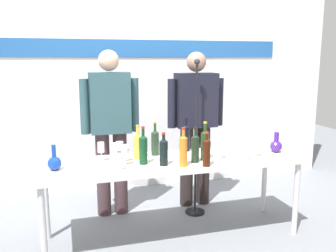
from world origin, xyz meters
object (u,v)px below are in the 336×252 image
Objects in this scene: wine_bottle_3 at (207,151)px; wine_glass_left_0 at (115,149)px; wine_bottle_8 at (155,142)px; presenter_left at (110,123)px; wine_bottle_7 at (183,149)px; decanter_blue_right at (276,145)px; wine_glass_left_3 at (126,150)px; wine_bottle_1 at (138,145)px; wine_glass_right_0 at (237,151)px; display_table at (173,166)px; wine_bottle_5 at (195,147)px; wine_bottle_4 at (205,144)px; wine_glass_right_2 at (247,147)px; microphone_stand at (196,163)px; wine_glass_left_4 at (101,148)px; wine_glass_right_3 at (234,143)px; wine_glass_right_1 at (221,146)px; wine_glass_left_2 at (120,146)px; wine_bottle_0 at (143,148)px; presenter_right at (196,119)px; decanter_blue_left at (54,163)px; wine_glass_left_5 at (119,159)px; wine_bottle_6 at (164,151)px; wine_bottle_2 at (186,137)px; wine_glass_right_4 at (257,144)px; wine_glass_left_1 at (125,153)px.

wine_bottle_3 is 1.78× the size of wine_glass_left_0.
wine_bottle_8 reaches higher than wine_bottle_3.
wine_bottle_7 is at bearing -60.96° from presenter_left.
wine_glass_left_3 is at bearing 176.44° from decanter_blue_right.
wine_bottle_1 is 0.86m from wine_glass_right_0.
wine_glass_left_0 is (-0.04, -0.56, -0.12)m from presenter_left.
wine_bottle_1 is (-0.28, 0.12, 0.18)m from display_table.
wine_bottle_5 is at bearing 31.39° from wine_bottle_7.
wine_bottle_4 reaches higher than wine_glass_right_2.
wine_glass_left_3 is 0.90m from microphone_stand.
wine_bottle_3 reaches higher than wine_glass_left_4.
wine_glass_left_0 is at bearing 153.62° from wine_bottle_3.
wine_glass_left_3 is 1.00× the size of wine_glass_right_3.
wine_glass_left_0 is at bearing 168.51° from wine_glass_right_1.
wine_glass_left_2 is (-0.15, 0.09, -0.02)m from wine_bottle_1.
wine_bottle_0 is (0.18, -0.71, -0.10)m from presenter_left.
wine_bottle_3 is 0.43m from wine_glass_right_2.
wine_bottle_4 is 0.76m from wine_glass_left_2.
wine_glass_left_0 reaches higher than wine_glass_left_3.
wine_bottle_4 reaches higher than display_table.
wine_bottle_1 is 0.99× the size of wine_bottle_5.
presenter_right is 0.89m from wine_glass_right_0.
wine_bottle_5 is at bearing -5.01° from decanter_blue_left.
decanter_blue_right is at bearing -5.31° from wine_glass_left_4.
wine_glass_left_4 is (-0.33, 0.18, -0.01)m from wine_bottle_0.
wine_bottle_4 is 1.12× the size of wine_bottle_5.
wine_bottle_3 is 0.71m from wine_glass_left_5.
wine_glass_left_3 is (-0.28, 0.20, -0.02)m from wine_bottle_6.
wine_bottle_4 is at bearing 147.51° from wine_glass_right_0.
decanter_blue_right is at bearing 4.21° from wine_bottle_4.
decanter_blue_left is 0.68× the size of wine_bottle_5.
presenter_left is 0.78m from wine_bottle_2.
decanter_blue_right reaches higher than wine_glass_right_0.
wine_bottle_3 is (0.48, -0.21, -0.01)m from wine_bottle_0.
display_table is 0.51m from wine_glass_left_2.
microphone_stand is (-0.39, 0.53, -0.30)m from wine_glass_right_4.
presenter_left is 0.73m from wine_bottle_0.
wine_glass_left_1 is at bearing -154.47° from wine_bottle_2.
wine_glass_right_1 is 1.00× the size of wine_glass_right_2.
wine_bottle_3 reaches higher than wine_glass_left_1.
decanter_blue_left reaches higher than wine_glass_left_4.
wine_bottle_1 is 0.78m from microphone_stand.
decanter_blue_right reaches higher than wine_glass_left_1.
wine_glass_right_1 is (-0.60, -0.07, 0.05)m from decanter_blue_right.
wine_bottle_2 reaches higher than wine_glass_right_3.
decanter_blue_right is at bearing 1.18° from wine_bottle_0.
wine_bottle_0 is 2.25× the size of wine_glass_left_2.
wine_bottle_8 is 1.94× the size of wine_glass_left_0.
wine_bottle_7 is 1.04× the size of wine_bottle_8.
decanter_blue_right is at bearing 5.67° from wine_bottle_6.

